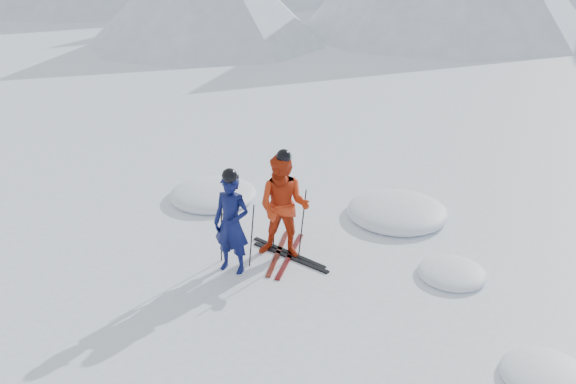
% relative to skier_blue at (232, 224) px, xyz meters
% --- Properties ---
extents(ground, '(160.00, 160.00, 0.00)m').
position_rel_skier_blue_xyz_m(ground, '(2.28, 0.72, -0.91)').
color(ground, white).
rests_on(ground, ground).
extents(skier_blue, '(0.67, 0.44, 1.82)m').
position_rel_skier_blue_xyz_m(skier_blue, '(0.00, 0.00, 0.00)').
color(skier_blue, '#0B1145').
rests_on(skier_blue, ground).
extents(skier_red, '(1.08, 0.91, 1.97)m').
position_rel_skier_blue_xyz_m(skier_red, '(0.61, 0.83, 0.08)').
color(skier_red, red).
rests_on(skier_red, ground).
extents(pole_blue_left, '(0.12, 0.09, 1.21)m').
position_rel_skier_blue_xyz_m(pole_blue_left, '(-0.30, 0.15, -0.30)').
color(pole_blue_left, black).
rests_on(pole_blue_left, ground).
extents(pole_blue_right, '(0.12, 0.07, 1.21)m').
position_rel_skier_blue_xyz_m(pole_blue_right, '(0.25, 0.25, -0.30)').
color(pole_blue_right, black).
rests_on(pole_blue_right, ground).
extents(pole_red_left, '(0.13, 0.10, 1.31)m').
position_rel_skier_blue_xyz_m(pole_red_left, '(0.31, 1.08, -0.25)').
color(pole_red_left, black).
rests_on(pole_red_left, ground).
extents(pole_red_right, '(0.13, 0.09, 1.31)m').
position_rel_skier_blue_xyz_m(pole_red_right, '(0.91, 0.98, -0.25)').
color(pole_red_right, black).
rests_on(pole_red_right, ground).
extents(ski_worn_left, '(0.47, 1.68, 0.03)m').
position_rel_skier_blue_xyz_m(ski_worn_left, '(0.49, 0.83, -0.89)').
color(ski_worn_left, black).
rests_on(ski_worn_left, ground).
extents(ski_worn_right, '(0.36, 1.69, 0.03)m').
position_rel_skier_blue_xyz_m(ski_worn_right, '(0.73, 0.83, -0.89)').
color(ski_worn_right, black).
rests_on(ski_worn_right, ground).
extents(ski_loose_a, '(1.66, 0.57, 0.03)m').
position_rel_skier_blue_xyz_m(ski_loose_a, '(0.66, 0.92, -0.89)').
color(ski_loose_a, black).
rests_on(ski_loose_a, ground).
extents(ski_loose_b, '(1.67, 0.51, 0.03)m').
position_rel_skier_blue_xyz_m(ski_loose_b, '(0.76, 0.77, -0.89)').
color(ski_loose_b, black).
rests_on(ski_loose_b, ground).
extents(snow_lumps, '(8.67, 5.71, 0.46)m').
position_rel_skier_blue_xyz_m(snow_lumps, '(1.07, 2.46, -0.91)').
color(snow_lumps, white).
rests_on(snow_lumps, ground).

